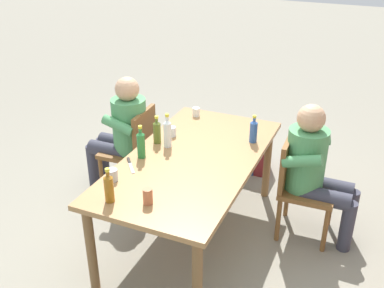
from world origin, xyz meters
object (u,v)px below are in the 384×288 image
Objects in this scene: dining_table at (192,166)px; bottle_green at (141,144)px; chair_near_left at (134,147)px; cup_glass at (172,131)px; person_in_plaid_shirt at (123,129)px; bottle_olive at (157,131)px; bottle_clear at (167,133)px; cup_white at (196,112)px; backpack_by_near_side at (250,150)px; bottle_blue at (254,131)px; cup_terracotta at (148,196)px; chair_far_left at (299,182)px; backpack_by_far_side at (258,152)px; cup_steel at (112,175)px; bottle_amber at (109,187)px; table_knife at (130,164)px; person_in_white_shirt at (315,167)px.

bottle_green reaches higher than dining_table.
cup_glass is at bearing 74.17° from chair_near_left.
dining_table is 6.85× the size of bottle_green.
bottle_olive is (0.29, 0.52, 0.20)m from person_in_plaid_shirt.
cup_white is (-0.67, -0.03, -0.08)m from bottle_clear.
bottle_green is 1.68m from backpack_by_near_side.
cup_terracotta is at bearing -17.84° from bottle_blue.
chair_far_left reaches higher than backpack_by_far_side.
bottle_clear is (0.32, -1.05, 0.39)m from chair_far_left.
bottle_green is at bearing 176.86° from cup_steel.
chair_near_left is 3.47× the size of bottle_amber.
cup_glass is at bearing 172.93° from table_knife.
backpack_by_far_side is at bearing 173.91° from cup_terracotta.
person_in_plaid_shirt reaches higher than dining_table.
person_in_white_shirt is at bearing 91.36° from chair_far_left.
bottle_green reaches higher than backpack_by_near_side.
cup_white is at bearing -35.58° from backpack_by_near_side.
backpack_by_near_side is at bearing 157.92° from cup_glass.
bottle_clear is 0.72m from bottle_blue.
chair_near_left is 0.20m from person_in_plaid_shirt.
bottle_clear reaches higher than chair_far_left.
bottle_amber is at bearing -72.74° from cup_terracotta.
chair_far_left is at bearing 71.91° from cup_white.
cup_terracotta reaches higher than dining_table.
bottle_olive reaches higher than table_knife.
bottle_clear is at bearing 16.39° from cup_glass.
backpack_by_near_side is (-1.19, 0.47, -0.66)m from bottle_olive.
cup_glass reaches higher than dining_table.
cup_glass is at bearing 161.45° from bottle_olive.
chair_far_left is 1.41m from cup_terracotta.
table_knife is (0.72, 0.40, 0.27)m from chair_near_left.
dining_table is at bearing 126.96° from table_knife.
bottle_blue is 2.72× the size of cup_steel.
bottle_green is at bearing 36.14° from chair_near_left.
cup_glass is 0.48m from cup_white.
bottle_green is at bearing -49.93° from bottle_blue.
bottle_green reaches higher than table_knife.
chair_near_left is 1.36m from bottle_amber.
bottle_blue reaches higher than chair_near_left.
bottle_clear reaches higher than dining_table.
bottle_amber is (1.19, -1.16, 0.21)m from person_in_white_shirt.
chair_far_left is 3.20× the size of bottle_green.
table_knife is at bearing -16.90° from backpack_by_near_side.
chair_far_left is at bearing 33.30° from backpack_by_far_side.
cup_terracotta is at bearing 38.33° from person_in_plaid_shirt.
cup_terracotta is at bearing -39.17° from person_in_white_shirt.
cup_terracotta is (0.70, -0.01, 0.14)m from dining_table.
backpack_by_far_side is (-1.18, 0.57, -0.65)m from bottle_olive.
bottle_amber is at bearing -0.03° from bottle_clear.
person_in_plaid_shirt is at bearing -88.17° from bottle_blue.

